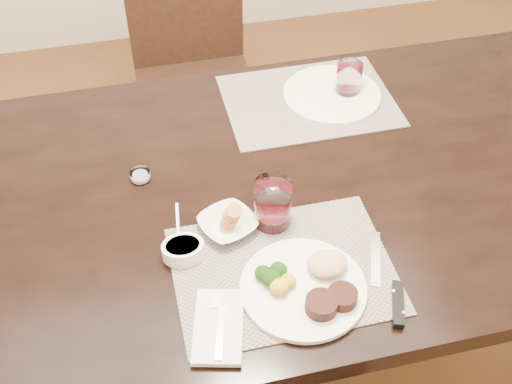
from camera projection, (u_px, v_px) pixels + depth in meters
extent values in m
plane|color=#4C2C18|center=(251.00, 354.00, 2.06)|extent=(4.50, 4.50, 0.00)
cube|color=black|center=(249.00, 196.00, 1.55)|extent=(2.00, 1.00, 0.05)
cube|color=black|center=(478.00, 146.00, 2.25)|extent=(0.08, 0.08, 0.70)
cube|color=black|center=(198.00, 92.00, 2.34)|extent=(0.42, 0.42, 0.04)
cube|color=black|center=(161.00, 177.00, 2.35)|extent=(0.04, 0.04, 0.41)
cube|color=black|center=(257.00, 162.00, 2.41)|extent=(0.04, 0.04, 0.41)
cube|color=black|center=(150.00, 118.00, 2.59)|extent=(0.04, 0.04, 0.41)
cube|color=black|center=(237.00, 105.00, 2.65)|extent=(0.04, 0.04, 0.41)
cube|color=black|center=(184.00, 6.00, 2.30)|extent=(0.42, 0.04, 0.45)
cube|color=slate|center=(283.00, 270.00, 1.35)|extent=(0.46, 0.34, 0.00)
cube|color=slate|center=(309.00, 101.00, 1.77)|extent=(0.46, 0.34, 0.00)
cylinder|color=white|center=(303.00, 288.00, 1.31)|extent=(0.26, 0.26, 0.01)
cylinder|color=black|center=(321.00, 305.00, 1.26)|extent=(0.07, 0.07, 0.03)
cylinder|color=black|center=(342.00, 297.00, 1.27)|extent=(0.06, 0.06, 0.03)
ellipsoid|color=#D3BC7F|center=(327.00, 263.00, 1.33)|extent=(0.09, 0.07, 0.04)
ellipsoid|color=#1B480D|center=(272.00, 278.00, 1.30)|extent=(0.04, 0.04, 0.03)
ellipsoid|color=gold|center=(279.00, 286.00, 1.29)|extent=(0.04, 0.04, 0.03)
cube|color=white|center=(218.00, 326.00, 1.25)|extent=(0.13, 0.19, 0.01)
cube|color=silver|center=(220.00, 333.00, 1.23)|extent=(0.04, 0.12, 0.01)
cube|color=silver|center=(215.00, 299.00, 1.28)|extent=(0.03, 0.05, 0.00)
cube|color=silver|center=(376.00, 258.00, 1.37)|extent=(0.07, 0.15, 0.00)
cube|color=black|center=(398.00, 304.00, 1.28)|extent=(0.06, 0.11, 0.01)
imported|color=white|center=(228.00, 224.00, 1.42)|extent=(0.16, 0.16, 0.03)
cylinder|color=#C0743C|center=(227.00, 218.00, 1.41)|extent=(0.04, 0.04, 0.04)
cylinder|color=white|center=(183.00, 250.00, 1.37)|extent=(0.09, 0.09, 0.04)
cylinder|color=black|center=(183.00, 247.00, 1.36)|extent=(0.07, 0.07, 0.01)
cube|color=silver|center=(178.00, 219.00, 1.39)|extent=(0.01, 0.06, 0.04)
cylinder|color=silver|center=(273.00, 203.00, 1.41)|extent=(0.08, 0.08, 0.12)
cylinder|color=#3B050C|center=(272.00, 217.00, 1.44)|extent=(0.07, 0.07, 0.03)
cylinder|color=white|center=(332.00, 94.00, 1.78)|extent=(0.27, 0.27, 0.01)
cylinder|color=silver|center=(349.00, 79.00, 1.76)|extent=(0.07, 0.07, 0.10)
cylinder|color=#3B050C|center=(347.00, 90.00, 1.78)|extent=(0.06, 0.06, 0.02)
cylinder|color=silver|center=(140.00, 176.00, 1.55)|extent=(0.05, 0.05, 0.02)
cylinder|color=white|center=(140.00, 177.00, 1.55)|extent=(0.04, 0.04, 0.01)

